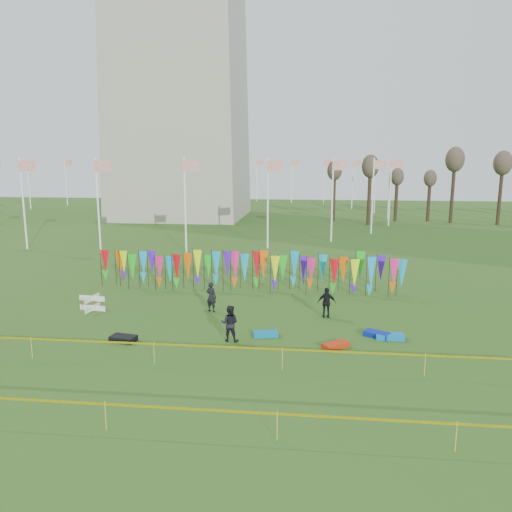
# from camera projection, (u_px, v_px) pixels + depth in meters

# --- Properties ---
(ground) EXTENTS (160.00, 160.00, 0.00)m
(ground) POSITION_uv_depth(u_px,v_px,m) (218.00, 343.00, 21.60)
(ground) COLOR #2C5016
(ground) RESTS_ON ground
(flagpole_ring) EXTENTS (57.40, 56.16, 8.00)m
(flagpole_ring) POSITION_uv_depth(u_px,v_px,m) (183.00, 188.00, 69.22)
(flagpole_ring) COLOR white
(flagpole_ring) RESTS_ON ground
(banner_row) EXTENTS (18.64, 0.64, 2.30)m
(banner_row) POSITION_uv_depth(u_px,v_px,m) (250.00, 268.00, 29.94)
(banner_row) COLOR black
(banner_row) RESTS_ON ground
(caution_tape_near) EXTENTS (26.00, 0.02, 0.90)m
(caution_tape_near) POSITION_uv_depth(u_px,v_px,m) (200.00, 347.00, 19.06)
(caution_tape_near) COLOR #F4E905
(caution_tape_near) RESTS_ON ground
(caution_tape_far) EXTENTS (26.00, 0.02, 0.90)m
(caution_tape_far) POSITION_uv_depth(u_px,v_px,m) (163.00, 409.00, 14.33)
(caution_tape_far) COLOR #F4E905
(caution_tape_far) RESTS_ON ground
(box_kite) EXTENTS (0.75, 0.75, 0.83)m
(box_kite) POSITION_uv_depth(u_px,v_px,m) (92.00, 303.00, 26.15)
(box_kite) COLOR red
(box_kite) RESTS_ON ground
(person_left) EXTENTS (0.69, 0.60, 1.59)m
(person_left) POSITION_uv_depth(u_px,v_px,m) (211.00, 297.00, 25.97)
(person_left) COLOR black
(person_left) RESTS_ON ground
(person_mid) EXTENTS (0.82, 0.54, 1.61)m
(person_mid) POSITION_uv_depth(u_px,v_px,m) (230.00, 323.00, 21.72)
(person_mid) COLOR black
(person_mid) RESTS_ON ground
(person_right) EXTENTS (0.92, 0.53, 1.55)m
(person_right) POSITION_uv_depth(u_px,v_px,m) (327.00, 303.00, 24.97)
(person_right) COLOR black
(person_right) RESTS_ON ground
(kite_bag_turquoise) EXTENTS (1.20, 0.78, 0.22)m
(kite_bag_turquoise) POSITION_uv_depth(u_px,v_px,m) (265.00, 334.00, 22.43)
(kite_bag_turquoise) COLOR #0B77A8
(kite_bag_turquoise) RESTS_ON ground
(kite_bag_blue) EXTENTS (1.27, 1.08, 0.24)m
(kite_bag_blue) POSITION_uv_depth(u_px,v_px,m) (377.00, 334.00, 22.35)
(kite_bag_blue) COLOR #0924A1
(kite_bag_blue) RESTS_ON ground
(kite_bag_red) EXTENTS (1.25, 1.13, 0.21)m
(kite_bag_red) POSITION_uv_depth(u_px,v_px,m) (336.00, 345.00, 21.08)
(kite_bag_red) COLOR red
(kite_bag_red) RESTS_ON ground
(kite_bag_black) EXTENTS (1.19, 0.82, 0.25)m
(kite_bag_black) POSITION_uv_depth(u_px,v_px,m) (123.00, 339.00, 21.80)
(kite_bag_black) COLOR black
(kite_bag_black) RESTS_ON ground
(kite_bag_teal) EXTENTS (1.23, 0.59, 0.23)m
(kite_bag_teal) POSITION_uv_depth(u_px,v_px,m) (390.00, 336.00, 22.08)
(kite_bag_teal) COLOR #0D77C1
(kite_bag_teal) RESTS_ON ground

